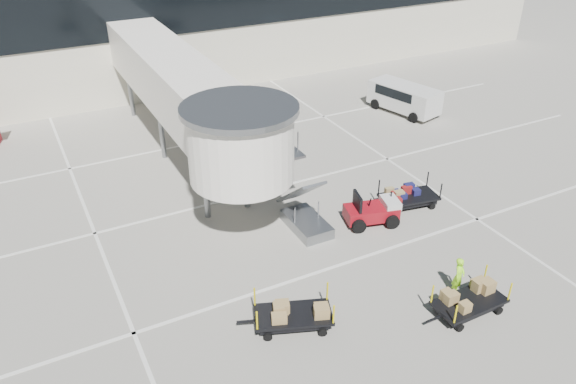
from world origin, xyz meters
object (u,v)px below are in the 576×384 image
object	(u,v)px
baggage_tug	(373,211)
suitcase_cart	(409,197)
box_cart_far	(294,314)
minivan	(403,96)
ground_worker	(459,276)
box_cart_near	(469,303)

from	to	relation	value
baggage_tug	suitcase_cart	size ratio (longest dim) A/B	0.77
box_cart_far	minivan	bearing A→B (deg)	63.35
ground_worker	minivan	xyz separation A→B (m)	(9.58, 15.98, 0.28)
suitcase_cart	ground_worker	distance (m)	6.46
baggage_tug	minivan	xyz separation A→B (m)	(9.58, 10.38, 0.51)
baggage_tug	ground_worker	world-z (taller)	ground_worker
box_cart_far	minivan	world-z (taller)	minivan
suitcase_cart	box_cart_far	world-z (taller)	suitcase_cart
suitcase_cart	minivan	world-z (taller)	minivan
minivan	box_cart_far	bearing A→B (deg)	-151.96
box_cart_near	box_cart_far	size ratio (longest dim) A/B	0.97
suitcase_cart	minivan	size ratio (longest dim) A/B	0.67
baggage_tug	minivan	bearing A→B (deg)	61.88
box_cart_near	minivan	distance (m)	19.77
box_cart_far	minivan	distance (m)	21.61
box_cart_far	ground_worker	world-z (taller)	ground_worker
box_cart_near	minivan	xyz separation A→B (m)	(10.00, 17.04, 0.60)
box_cart_near	box_cart_far	distance (m)	6.37
box_cart_near	ground_worker	world-z (taller)	ground_worker
baggage_tug	box_cart_near	size ratio (longest dim) A/B	0.80
suitcase_cart	minivan	xyz separation A→B (m)	(7.18, 9.99, 0.62)
suitcase_cart	box_cart_far	bearing A→B (deg)	-142.46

